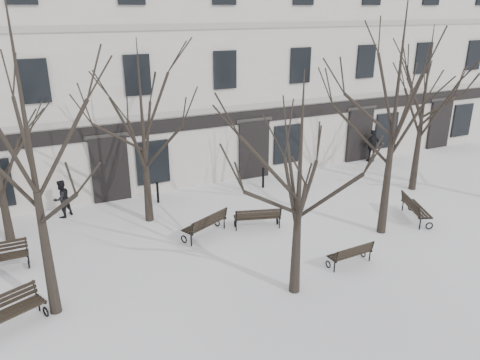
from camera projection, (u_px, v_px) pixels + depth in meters
ground at (267, 267)px, 15.48m from camera, size 100.00×100.00×0.00m
building at (152, 59)px, 24.55m from camera, size 40.40×10.20×11.40m
tree_0 at (26, 124)px, 11.33m from camera, size 6.08×6.08×8.68m
tree_1 at (300, 161)px, 12.75m from camera, size 4.63×4.63×6.61m
tree_2 at (398, 89)px, 15.99m from camera, size 6.08×6.08×8.69m
tree_5 at (142, 112)px, 17.33m from camera, size 4.97×4.97×7.10m
tree_6 at (425, 91)px, 20.47m from camera, size 5.18×5.18×7.40m
bench_0 at (6, 312)px, 12.36m from camera, size 1.99×1.37×0.96m
bench_1 at (257, 217)px, 18.00m from camera, size 1.88×1.13×0.90m
bench_2 at (351, 253)px, 15.44m from camera, size 1.62×0.66×0.80m
bench_4 at (206, 224)px, 17.37m from camera, size 1.97×1.41×0.95m
bench_5 at (415, 208)px, 18.73m from camera, size 1.33×1.96×0.94m
bollard_a at (158, 192)px, 20.38m from camera, size 0.12×0.12×0.97m
bollard_b at (263, 177)px, 22.06m from camera, size 0.13×0.13×1.01m
pedestrian_b at (64, 216)px, 19.19m from camera, size 0.97×0.93×1.57m
pedestrian_c at (371, 161)px, 26.00m from camera, size 1.12×0.64×1.79m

